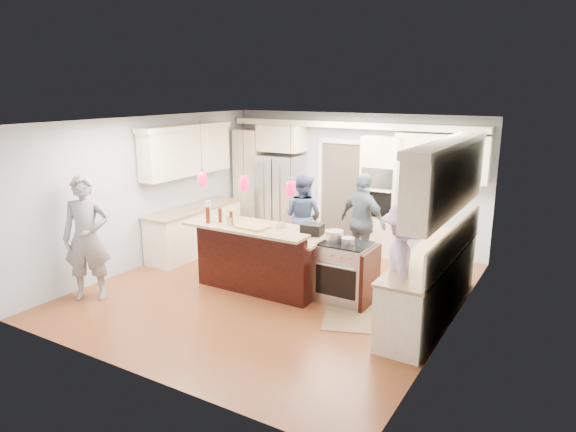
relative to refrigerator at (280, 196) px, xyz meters
The scene contains 23 objects.
ground_plane 3.19m from the refrigerator, 59.58° to the right, with size 6.00×6.00×0.00m, color brown.
room_shell 3.20m from the refrigerator, 59.58° to the right, with size 5.54×6.04×2.72m.
refrigerator is the anchor object (origin of this frame).
oven_column 2.31m from the refrigerator, ahead, with size 0.72×0.69×2.30m.
back_upper_cabinets 1.12m from the refrigerator, ahead, with size 5.30×0.61×2.54m.
right_counter_run 4.63m from the refrigerator, 30.36° to the right, with size 0.64×3.10×2.51m.
left_cabinets 2.05m from the refrigerator, 115.94° to the right, with size 0.64×2.30×2.51m.
kitchen_island 2.91m from the refrigerator, 63.06° to the right, with size 2.10×1.46×1.12m.
island_range 3.71m from the refrigerator, 42.59° to the right, with size 0.82×0.71×0.92m.
pendant_lights 3.53m from the refrigerator, 67.57° to the right, with size 1.75×0.15×1.03m.
person_bar_end 4.48m from the refrigerator, 99.65° to the right, with size 0.71×0.46×1.94m, color gray.
person_far_left 1.54m from the refrigerator, 42.41° to the right, with size 0.79×0.62×1.63m, color navy.
person_far_right 2.57m from the refrigerator, 23.86° to the right, with size 1.02×0.43×1.75m, color #485865.
person_range_side 4.90m from the refrigerator, 39.14° to the right, with size 1.17×0.67×1.80m, color #AB90C2.
floor_rug 4.34m from the refrigerator, 45.27° to the right, with size 0.68×1.00×0.01m, color olive.
water_bottle 3.21m from the refrigerator, 79.47° to the right, with size 0.08×0.08×0.33m, color silver.
beer_bottle_a 3.19m from the refrigerator, 75.93° to the right, with size 0.06×0.06×0.23m, color #46190C.
beer_bottle_b 3.31m from the refrigerator, 78.70° to the right, with size 0.06×0.06×0.26m, color #46190C.
beer_bottle_c 3.30m from the refrigerator, 71.95° to the right, with size 0.05×0.05×0.21m, color #46190C.
drink_can 3.35m from the refrigerator, 72.11° to the right, with size 0.07×0.07×0.13m, color #B7B7BC.
cutting_board 3.42m from the refrigerator, 65.60° to the right, with size 0.47×0.34×0.04m, color tan.
pot_large 3.51m from the refrigerator, 44.89° to the right, with size 0.27×0.27×0.16m, color #B7B7BC.
pot_small 3.73m from the refrigerator, 42.86° to the right, with size 0.20×0.20×0.10m, color #B7B7BC.
Camera 1 is at (4.15, -6.64, 3.18)m, focal length 32.00 mm.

